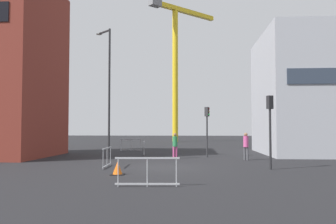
{
  "coord_description": "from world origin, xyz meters",
  "views": [
    {
      "loc": [
        1.62,
        -19.6,
        2.16
      ],
      "look_at": [
        0.0,
        3.97,
        3.23
      ],
      "focal_mm": 37.82,
      "sensor_mm": 36.0,
      "label": 1
    }
  ],
  "objects_px": {
    "construction_crane": "(176,53)",
    "pedestrian_waiting": "(175,144)",
    "streetlamp_tall": "(108,84)",
    "pedestrian_walking": "(246,144)",
    "traffic_light_verge": "(270,120)",
    "traffic_cone_by_barrier": "(118,169)",
    "traffic_light_far": "(207,123)"
  },
  "relations": [
    {
      "from": "construction_crane",
      "to": "pedestrian_waiting",
      "type": "height_order",
      "value": "construction_crane"
    },
    {
      "from": "construction_crane",
      "to": "pedestrian_waiting",
      "type": "bearing_deg",
      "value": -87.51
    },
    {
      "from": "pedestrian_waiting",
      "to": "streetlamp_tall",
      "type": "bearing_deg",
      "value": -169.42
    },
    {
      "from": "construction_crane",
      "to": "pedestrian_walking",
      "type": "distance_m",
      "value": 35.15
    },
    {
      "from": "traffic_light_verge",
      "to": "traffic_cone_by_barrier",
      "type": "xyz_separation_m",
      "value": [
        -7.53,
        -2.59,
        -2.31
      ]
    },
    {
      "from": "traffic_light_far",
      "to": "streetlamp_tall",
      "type": "bearing_deg",
      "value": -161.98
    },
    {
      "from": "traffic_light_verge",
      "to": "traffic_cone_by_barrier",
      "type": "distance_m",
      "value": 8.29
    },
    {
      "from": "pedestrian_walking",
      "to": "pedestrian_waiting",
      "type": "height_order",
      "value": "pedestrian_walking"
    },
    {
      "from": "traffic_light_far",
      "to": "pedestrian_waiting",
      "type": "relative_size",
      "value": 2.07
    },
    {
      "from": "streetlamp_tall",
      "to": "traffic_cone_by_barrier",
      "type": "height_order",
      "value": "streetlamp_tall"
    },
    {
      "from": "traffic_light_verge",
      "to": "pedestrian_walking",
      "type": "relative_size",
      "value": 2.09
    },
    {
      "from": "construction_crane",
      "to": "traffic_light_verge",
      "type": "distance_m",
      "value": 39.69
    },
    {
      "from": "pedestrian_walking",
      "to": "traffic_cone_by_barrier",
      "type": "distance_m",
      "value": 10.64
    },
    {
      "from": "streetlamp_tall",
      "to": "traffic_cone_by_barrier",
      "type": "distance_m",
      "value": 9.66
    },
    {
      "from": "streetlamp_tall",
      "to": "traffic_light_far",
      "type": "height_order",
      "value": "streetlamp_tall"
    },
    {
      "from": "pedestrian_walking",
      "to": "pedestrian_waiting",
      "type": "bearing_deg",
      "value": 169.45
    },
    {
      "from": "pedestrian_walking",
      "to": "traffic_cone_by_barrier",
      "type": "bearing_deg",
      "value": -131.68
    },
    {
      "from": "traffic_light_far",
      "to": "pedestrian_walking",
      "type": "height_order",
      "value": "traffic_light_far"
    },
    {
      "from": "traffic_light_far",
      "to": "pedestrian_waiting",
      "type": "bearing_deg",
      "value": -149.0
    },
    {
      "from": "traffic_cone_by_barrier",
      "to": "pedestrian_walking",
      "type": "bearing_deg",
      "value": 48.32
    },
    {
      "from": "traffic_light_verge",
      "to": "traffic_light_far",
      "type": "distance_m",
      "value": 8.19
    },
    {
      "from": "pedestrian_waiting",
      "to": "traffic_light_far",
      "type": "bearing_deg",
      "value": 31.0
    },
    {
      "from": "streetlamp_tall",
      "to": "pedestrian_walking",
      "type": "xyz_separation_m",
      "value": [
        9.45,
        -0.03,
        -4.12
      ]
    },
    {
      "from": "traffic_light_verge",
      "to": "pedestrian_waiting",
      "type": "distance_m",
      "value": 8.33
    },
    {
      "from": "traffic_light_far",
      "to": "traffic_cone_by_barrier",
      "type": "height_order",
      "value": "traffic_light_far"
    },
    {
      "from": "traffic_light_verge",
      "to": "traffic_light_far",
      "type": "xyz_separation_m",
      "value": [
        -2.97,
        7.64,
        -0.08
      ]
    },
    {
      "from": "traffic_cone_by_barrier",
      "to": "traffic_light_far",
      "type": "bearing_deg",
      "value": 65.97
    },
    {
      "from": "streetlamp_tall",
      "to": "traffic_light_verge",
      "type": "distance_m",
      "value": 11.58
    },
    {
      "from": "streetlamp_tall",
      "to": "pedestrian_waiting",
      "type": "bearing_deg",
      "value": 10.58
    },
    {
      "from": "construction_crane",
      "to": "streetlamp_tall",
      "type": "distance_m",
      "value": 33.4
    },
    {
      "from": "traffic_light_verge",
      "to": "pedestrian_walking",
      "type": "height_order",
      "value": "traffic_light_verge"
    },
    {
      "from": "pedestrian_waiting",
      "to": "pedestrian_walking",
      "type": "bearing_deg",
      "value": -10.55
    }
  ]
}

